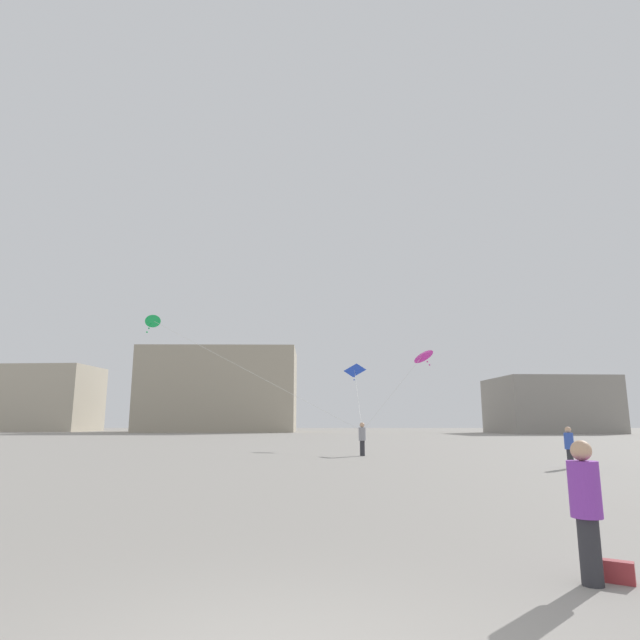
# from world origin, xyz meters

# --- Properties ---
(person_in_purple) EXTENTS (0.35, 0.35, 1.59)m
(person_in_purple) POSITION_xyz_m (3.40, 2.20, 0.87)
(person_in_purple) COLOR #2D2D33
(person_in_purple) RESTS_ON ground_plane
(person_in_blue) EXTENTS (0.35, 0.35, 1.60)m
(person_in_blue) POSITION_xyz_m (9.89, 17.35, 0.88)
(person_in_blue) COLOR #2D2D33
(person_in_blue) RESTS_ON ground_plane
(person_in_grey) EXTENTS (0.38, 0.38, 1.75)m
(person_in_grey) POSITION_xyz_m (2.20, 24.82, 0.96)
(person_in_grey) COLOR #2D2D33
(person_in_grey) RESTS_ON ground_plane
(kite_emerald_diamond) EXTENTS (12.41, 1.13, 6.55)m
(kite_emerald_diamond) POSITION_xyz_m (-9.45, 25.45, 7.36)
(kite_emerald_diamond) COLOR green
(kite_cobalt_delta) EXTENTS (1.36, 9.29, 4.48)m
(kite_cobalt_delta) POSITION_xyz_m (2.24, 33.44, 5.30)
(kite_cobalt_delta) COLOR blue
(kite_magenta_diamond) EXTENTS (5.23, 6.21, 5.24)m
(kite_magenta_diamond) POSITION_xyz_m (6.52, 30.10, 5.99)
(kite_magenta_diamond) COLOR #D12899
(building_left_hall) EXTENTS (22.97, 13.28, 11.96)m
(building_left_hall) POSITION_xyz_m (-55.00, 94.69, 5.98)
(building_left_hall) COLOR #B2A893
(building_left_hall) RESTS_ON ground_plane
(building_centre_hall) EXTENTS (27.12, 15.91, 14.43)m
(building_centre_hall) POSITION_xyz_m (-19.00, 90.48, 7.21)
(building_centre_hall) COLOR #A39984
(building_centre_hall) RESTS_ON ground_plane
(building_right_hall) EXTENTS (17.68, 14.82, 8.57)m
(building_right_hall) POSITION_xyz_m (35.00, 80.66, 4.28)
(building_right_hall) COLOR gray
(building_right_hall) RESTS_ON ground_plane
(handbag_beside_flyer) EXTENTS (0.35, 0.28, 0.24)m
(handbag_beside_flyer) POSITION_xyz_m (3.75, 2.30, 0.12)
(handbag_beside_flyer) COLOR maroon
(handbag_beside_flyer) RESTS_ON ground_plane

